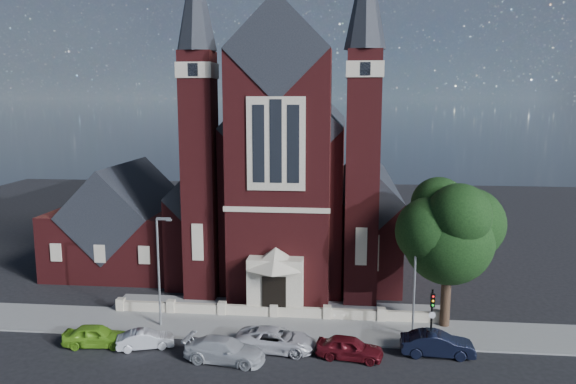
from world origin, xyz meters
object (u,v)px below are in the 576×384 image
(traffic_signal, at_px, (432,310))
(car_silver_a, at_px, (145,339))
(car_white_suv, at_px, (276,339))
(street_lamp_left, at_px, (160,265))
(car_lime_van, at_px, (96,336))
(parish_hall, at_px, (126,227))
(street_tree, at_px, (451,234))
(street_lamp_right, at_px, (416,273))
(car_silver_b, at_px, (225,350))
(church, at_px, (294,179))
(car_dark_red, at_px, (350,348))
(car_navy, at_px, (437,344))

(traffic_signal, xyz_separation_m, car_silver_a, (-18.83, -2.04, -1.97))
(traffic_signal, xyz_separation_m, car_white_suv, (-10.19, -1.46, -1.85))
(street_lamp_left, distance_m, car_lime_van, 6.25)
(traffic_signal, bearing_deg, street_lamp_left, 175.24)
(parish_hall, xyz_separation_m, car_lime_van, (4.78, -17.62, -3.28))
(street_tree, bearing_deg, street_lamp_right, -145.74)
(car_silver_b, bearing_deg, street_lamp_right, -60.01)
(church, xyz_separation_m, car_dark_red, (5.62, -22.69, -7.46))
(car_navy, bearing_deg, car_silver_a, 93.98)
(car_navy, bearing_deg, car_white_suv, 92.95)
(traffic_signal, relative_size, car_silver_a, 1.08)
(street_tree, xyz_separation_m, car_lime_van, (-23.81, -5.33, -6.23))
(parish_hall, height_order, street_lamp_right, parish_hall)
(street_lamp_right, bearing_deg, car_navy, -67.37)
(church, relative_size, car_silver_b, 6.77)
(church, relative_size, street_lamp_right, 4.31)
(car_silver_a, distance_m, car_white_suv, 8.66)
(street_lamp_right, xyz_separation_m, car_navy, (1.15, -2.75, -3.83))
(church, xyz_separation_m, street_lamp_right, (10.09, -18.94, -3.59))
(car_lime_van, distance_m, car_silver_b, 9.12)
(car_silver_b, xyz_separation_m, car_navy, (13.43, 2.19, 0.02))
(car_lime_van, bearing_deg, street_lamp_left, -48.15)
(church, relative_size, car_dark_red, 8.22)
(church, bearing_deg, car_silver_a, -109.14)
(street_tree, relative_size, car_white_suv, 2.03)
(church, relative_size, parish_hall, 2.86)
(parish_hall, distance_m, car_lime_van, 18.55)
(parish_hall, relative_size, car_silver_a, 3.29)
(car_silver_b, relative_size, car_white_suv, 0.98)
(car_lime_van, relative_size, car_navy, 0.92)
(traffic_signal, bearing_deg, car_lime_van, -174.74)
(street_tree, relative_size, car_silver_b, 2.07)
(street_tree, bearing_deg, car_silver_b, -155.81)
(church, bearing_deg, car_lime_van, -116.43)
(car_silver_b, bearing_deg, church, 2.85)
(parish_hall, relative_size, street_tree, 1.14)
(parish_hall, bearing_deg, street_lamp_left, -59.98)
(street_lamp_left, bearing_deg, car_navy, -8.17)
(street_lamp_right, relative_size, car_white_suv, 1.53)
(car_white_suv, relative_size, car_navy, 1.13)
(church, distance_m, street_lamp_left, 20.84)
(parish_hall, distance_m, car_navy, 32.14)
(street_lamp_right, distance_m, car_lime_van, 21.96)
(church, height_order, car_white_suv, church)
(street_lamp_left, height_order, car_lime_van, street_lamp_left)
(car_silver_b, xyz_separation_m, car_white_suv, (3.01, 1.90, -0.01))
(street_tree, height_order, car_dark_red, street_tree)
(street_lamp_left, distance_m, car_navy, 19.72)
(parish_hall, xyz_separation_m, car_white_suv, (16.81, -17.03, -3.28))
(street_lamp_left, bearing_deg, street_lamp_right, 0.00)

